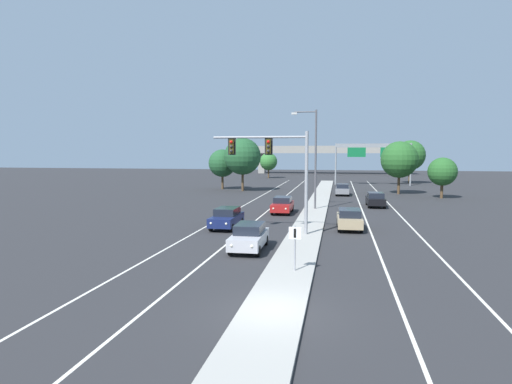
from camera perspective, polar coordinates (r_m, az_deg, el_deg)
name	(u,v)px	position (r m, az deg, el deg)	size (l,w,h in m)	color
ground_plane	(272,313)	(16.42, 2.21, -15.72)	(260.00, 260.00, 0.00)	#28282B
median_island	(308,227)	(33.74, 6.89, -4.66)	(2.40, 110.00, 0.15)	#9E9B93
lane_stripe_oncoming_center	(264,214)	(41.18, 1.05, -2.92)	(0.14, 100.00, 0.01)	silver
lane_stripe_receding_center	(365,217)	(40.65, 14.24, -3.19)	(0.14, 100.00, 0.01)	silver
edge_stripe_left	(230,213)	(41.87, -3.41, -2.79)	(0.14, 100.00, 0.01)	silver
edge_stripe_right	(402,218)	(40.98, 18.85, -3.25)	(0.14, 100.00, 0.01)	silver
overhead_signal_mast	(276,161)	(30.25, 2.74, 4.15)	(6.80, 0.44, 7.20)	gray
median_sign_post	(295,241)	(20.96, 5.19, -6.57)	(0.60, 0.10, 2.20)	gray
street_lamp_median	(313,153)	(43.99, 7.64, 5.13)	(2.58, 0.28, 10.00)	#4C4C51
car_oncoming_silver	(249,236)	(26.04, -0.91, -5.92)	(1.89, 4.50, 1.58)	#B7B7BC
car_oncoming_navy	(227,218)	(33.50, -3.91, -3.42)	(1.86, 4.49, 1.58)	#141E4C
car_oncoming_red	(283,205)	(41.69, 3.55, -1.70)	(1.84, 4.48, 1.58)	maroon
car_receding_tan	(349,219)	(33.69, 12.29, -3.48)	(1.92, 4.51, 1.58)	tan
car_receding_black	(376,199)	(48.21, 15.59, -0.93)	(1.86, 4.49, 1.58)	black
car_receding_grey	(343,189)	(60.16, 11.42, 0.36)	(1.89, 4.50, 1.58)	slate
highway_sign_gantry	(373,151)	(79.55, 15.28, 5.31)	(13.28, 0.42, 7.50)	gray
overpass_bridge	(331,153)	(119.72, 9.90, 5.16)	(42.40, 6.40, 7.65)	gray
tree_far_right_b	(410,155)	(86.27, 19.78, 4.61)	(5.63, 5.63, 8.15)	#4C3823
tree_far_right_c	(399,160)	(63.63, 18.52, 4.10)	(5.14, 5.14, 7.44)	#4C3823
tree_far_left_c	(243,156)	(65.13, -1.80, 4.75)	(5.57, 5.57, 8.06)	#4C3823
tree_far_right_a	(442,172)	(59.78, 23.52, 2.49)	(3.62, 3.62, 5.24)	#4C3823
tree_far_left_a	(269,162)	(98.27, 1.68, 4.06)	(4.00, 4.00, 5.79)	#4C3823
tree_far_left_b	(222,163)	(68.72, -4.49, 3.83)	(4.40, 4.40, 6.36)	#4C3823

